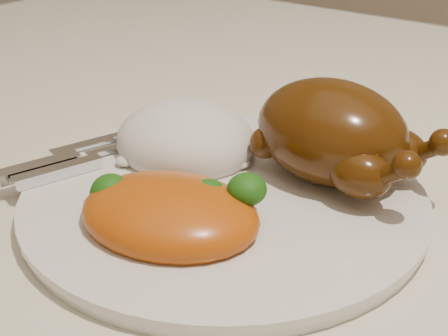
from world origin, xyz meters
The scene contains 7 objects.
dining_table centered at (0.00, 0.00, 0.67)m, with size 1.60×0.90×0.76m.
tablecloth centered at (0.00, 0.00, 0.74)m, with size 1.73×1.03×0.18m.
dinner_plate centered at (-0.10, -0.15, 0.77)m, with size 0.31×0.31×0.01m, color silver.
roast_chicken centered at (-0.05, -0.08, 0.82)m, with size 0.16×0.11×0.08m.
rice_mound centered at (-0.17, -0.12, 0.79)m, with size 0.13×0.12×0.06m.
mac_and_cheese centered at (-0.10, -0.21, 0.79)m, with size 0.15×0.13×0.05m.
cutlery centered at (-0.23, -0.19, 0.79)m, with size 0.06×0.16×0.01m.
Camera 1 is at (0.15, -0.49, 1.01)m, focal length 50.00 mm.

